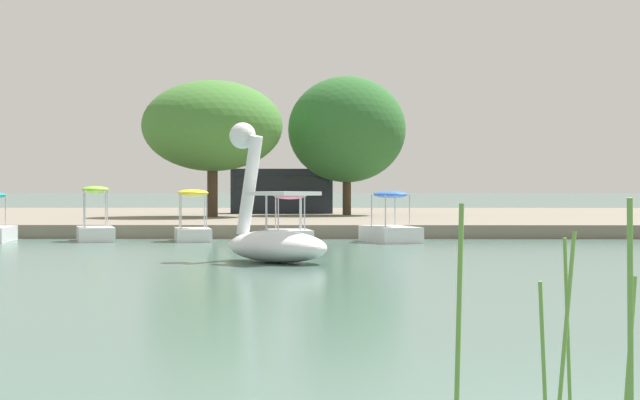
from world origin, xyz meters
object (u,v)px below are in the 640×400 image
Objects in this scene: tree_broadleaf_left at (212,126)px; pedal_boat_lime at (95,227)px; swan_boat at (272,232)px; pedal_boat_pink at (290,228)px; parked_van at (282,189)px; pedal_boat_blue at (390,227)px; pedal_boat_yellow at (193,225)px; tree_sapling_by_fence at (347,130)px.

pedal_boat_lime is at bearing -101.83° from tree_broadleaf_left.
swan_boat is 8.17m from pedal_boat_pink.
parked_van is (-1.05, 16.33, 1.06)m from pedal_boat_pink.
pedal_boat_blue is 5.63m from pedal_boat_yellow.
parked_van is (2.37, 5.71, -2.43)m from tree_broadleaf_left.
swan_boat is 19.37m from tree_broadleaf_left.
tree_sapling_by_fence is (1.77, 13.25, 3.50)m from pedal_boat_pink.
pedal_boat_blue is 2.83m from pedal_boat_pink.
parked_van is (-2.82, 3.08, -2.44)m from tree_sapling_by_fence.
pedal_boat_lime is 0.47× the size of parked_van.
pedal_boat_yellow is (-2.77, 8.49, -0.16)m from swan_boat.
tree_broadleaf_left is (-6.24, 10.68, 3.46)m from pedal_boat_blue.
swan_boat is at bearing -71.94° from pedal_boat_yellow.
tree_broadleaf_left is at bearing 78.17° from pedal_boat_lime.
pedal_boat_pink is at bearing -97.61° from tree_sapling_by_fence.
tree_sapling_by_fence is at bearing 26.91° from tree_broadleaf_left.
tree_sapling_by_fence reaches higher than pedal_boat_blue.
pedal_boat_lime is at bearing -119.57° from tree_sapling_by_fence.
tree_broadleaf_left is at bearing 107.83° from pedal_boat_pink.
pedal_boat_yellow is 0.43× the size of parked_van.
pedal_boat_yellow is 14.13m from tree_sapling_by_fence.
pedal_boat_blue is 12.85m from tree_broadleaf_left.
pedal_boat_blue is 1.26× the size of pedal_boat_pink.
tree_sapling_by_fence is (5.19, 2.63, 0.01)m from tree_broadleaf_left.
pedal_boat_blue is at bearing -3.98° from pedal_boat_yellow.
pedal_boat_lime is 11.10m from tree_broadleaf_left.
pedal_boat_pink is 1.03× the size of pedal_boat_yellow.
pedal_boat_pink is 11.69m from tree_broadleaf_left.
parked_van is at bearing 83.78° from pedal_boat_yellow.
tree_sapling_by_fence is at bearing -47.55° from parked_van.
pedal_boat_yellow is 10.87m from tree_broadleaf_left.
pedal_boat_pink is 5.58m from pedal_boat_lime.
tree_broadleaf_left reaches higher than pedal_boat_lime.
tree_broadleaf_left is (-0.63, 10.29, 3.43)m from pedal_boat_yellow.
tree_broadleaf_left is at bearing 100.24° from swan_boat.
pedal_boat_lime is (-8.40, 0.37, -0.02)m from pedal_boat_blue.
parked_van is (4.53, 16.03, 1.05)m from pedal_boat_lime.
tree_broadleaf_left reaches higher than parked_van.
parked_van reaches higher than pedal_boat_lime.
tree_sapling_by_fence is (4.56, 12.93, 3.44)m from pedal_boat_yellow.
tree_broadleaf_left is 1.42× the size of parked_van.
pedal_boat_pink is 0.31× the size of tree_broadleaf_left.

